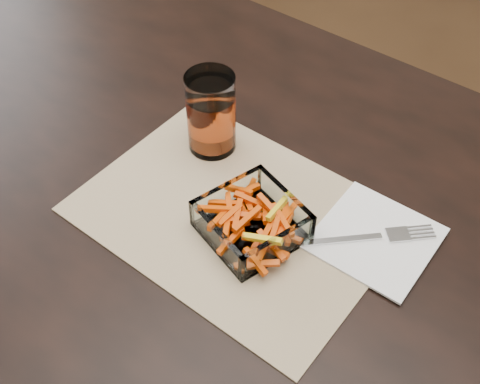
# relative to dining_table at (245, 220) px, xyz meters

# --- Properties ---
(dining_table) EXTENTS (1.60, 0.90, 0.75)m
(dining_table) POSITION_rel_dining_table_xyz_m (0.00, 0.00, 0.00)
(dining_table) COLOR black
(dining_table) RESTS_ON ground
(placemat) EXTENTS (0.45, 0.33, 0.00)m
(placemat) POSITION_rel_dining_table_xyz_m (0.03, -0.06, 0.09)
(placemat) COLOR tan
(placemat) RESTS_ON dining_table
(glass_bowl) EXTENTS (0.16, 0.16, 0.05)m
(glass_bowl) POSITION_rel_dining_table_xyz_m (0.07, -0.07, 0.11)
(glass_bowl) COLOR white
(glass_bowl) RESTS_ON placemat
(tumbler) EXTENTS (0.08, 0.08, 0.14)m
(tumbler) POSITION_rel_dining_table_xyz_m (-0.10, 0.04, 0.15)
(tumbler) COLOR white
(tumbler) RESTS_ON placemat
(napkin) EXTENTS (0.16, 0.16, 0.00)m
(napkin) POSITION_rel_dining_table_xyz_m (0.22, 0.03, 0.09)
(napkin) COLOR white
(napkin) RESTS_ON placemat
(fork) EXTENTS (0.15, 0.15, 0.00)m
(fork) POSITION_rel_dining_table_xyz_m (0.22, 0.03, 0.10)
(fork) COLOR silver
(fork) RESTS_ON napkin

